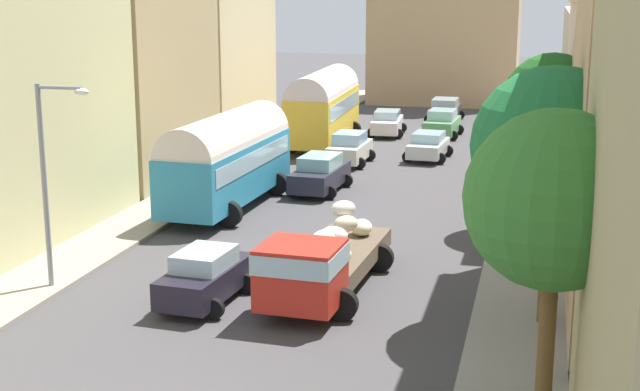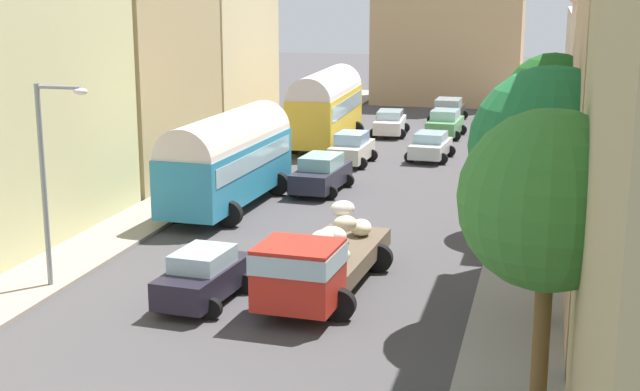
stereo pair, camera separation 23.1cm
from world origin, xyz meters
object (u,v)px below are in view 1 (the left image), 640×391
Objects in this scene: car_0 at (428,146)px; car_1 at (442,123)px; car_5 at (350,149)px; car_4 at (320,174)px; car_2 at (445,110)px; streetlamp_near at (50,169)px; parked_bus_0 at (227,157)px; cargo_truck_0 at (320,261)px; car_3 at (205,277)px; car_6 at (387,123)px; parked_bus_1 at (323,104)px; pedestrian_0 at (508,188)px.

car_1 is (-0.11, 7.35, 0.09)m from car_0.
car_4 is at bearing -89.55° from car_5.
streetlamp_near is at bearing -101.43° from car_2.
parked_bus_0 is 1.18× the size of cargo_truck_0.
car_5 is 0.60× the size of streetlamp_near.
car_0 is at bearing 81.66° from car_3.
cargo_truck_0 is at bearing -83.95° from car_6.
parked_bus_0 is 0.96× the size of parked_bus_1.
parked_bus_0 is 2.06× the size of car_2.
car_0 is at bearing 31.26° from car_5.
car_6 is at bearing 113.95° from pedestrian_0.
car_0 is 2.06× the size of pedestrian_0.
pedestrian_0 is at bearing -75.57° from car_1.
parked_bus_1 is at bearing 96.33° from car_3.
cargo_truck_0 is at bearing -76.47° from parked_bus_1.
cargo_truck_0 reaches higher than car_4.
pedestrian_0 reaches higher than car_1.
car_5 is 0.93× the size of car_6.
streetlamp_near reaches higher than car_2.
parked_bus_0 is 2.39× the size of car_0.
car_6 is at bearing 81.24° from streetlamp_near.
parked_bus_0 is 2.41× the size of car_3.
car_0 is at bearing 89.22° from cargo_truck_0.
car_2 is 1.17× the size of car_3.
parked_bus_1 is 2.49× the size of car_5.
cargo_truck_0 is (6.04, -25.10, -1.21)m from parked_bus_1.
parked_bus_1 is 5.51m from car_6.
car_1 reaches higher than car_5.
car_4 is 0.68× the size of streetlamp_near.
car_6 is 31.11m from streetlamp_near.
car_2 is (5.99, 26.25, -1.37)m from parked_bus_0.
streetlamp_near is (-8.15, -23.41, 2.98)m from car_0.
car_1 is 31.93m from streetlamp_near.
cargo_truck_0 is at bearing -80.31° from car_5.
car_0 is (6.63, 12.54, -1.42)m from parked_bus_0.
parked_bus_1 is at bearing 86.06° from streetlamp_near.
car_4 is 2.31× the size of pedestrian_0.
parked_bus_0 is 2.28× the size of car_1.
cargo_truck_0 is 1.75× the size of car_2.
car_1 is (6.24, 4.55, -1.53)m from parked_bus_1.
car_4 is (-3.37, 13.56, -0.32)m from cargo_truck_0.
streetlamp_near reaches higher than parked_bus_0.
cargo_truck_0 reaches higher than car_0.
car_4 is 1.06× the size of car_6.
parked_bus_0 is 1.45× the size of streetlamp_near.
pedestrian_0 is at bearing -66.05° from car_6.
car_4 is at bearing 73.05° from streetlamp_near.
cargo_truck_0 is at bearing -90.78° from car_0.
car_0 is 1.01× the size of car_5.
cargo_truck_0 is 13.98m from car_4.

